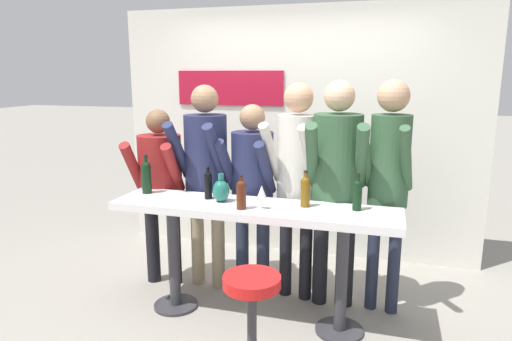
{
  "coord_description": "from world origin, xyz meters",
  "views": [
    {
      "loc": [
        0.95,
        -3.14,
        1.89
      ],
      "look_at": [
        0.0,
        0.07,
        1.18
      ],
      "focal_mm": 32.0,
      "sensor_mm": 36.0,
      "label": 1
    }
  ],
  "objects_px": {
    "person_center": "(297,167)",
    "person_left": "(206,165)",
    "tasting_table": "(253,227)",
    "wine_bottle_3": "(357,194)",
    "person_far_left": "(160,179)",
    "person_center_right": "(337,170)",
    "person_center_left": "(252,179)",
    "wine_bottle_1": "(208,184)",
    "wine_bottle_4": "(305,190)",
    "bar_stool": "(252,312)",
    "wine_bottle_2": "(241,193)",
    "wine_bottle_0": "(146,176)",
    "decorative_vase": "(221,190)",
    "wine_glass_0": "(262,192)",
    "person_right": "(389,169)"
  },
  "relations": [
    {
      "from": "bar_stool",
      "to": "person_right",
      "type": "bearing_deg",
      "value": 55.94
    },
    {
      "from": "bar_stool",
      "to": "person_center_right",
      "type": "xyz_separation_m",
      "value": [
        0.36,
        1.11,
        0.68
      ]
    },
    {
      "from": "person_center_right",
      "to": "wine_bottle_2",
      "type": "bearing_deg",
      "value": -144.0
    },
    {
      "from": "person_left",
      "to": "decorative_vase",
      "type": "distance_m",
      "value": 0.53
    },
    {
      "from": "bar_stool",
      "to": "wine_glass_0",
      "type": "height_order",
      "value": "wine_glass_0"
    },
    {
      "from": "person_far_left",
      "to": "wine_bottle_1",
      "type": "xyz_separation_m",
      "value": [
        0.59,
        -0.32,
        0.07
      ]
    },
    {
      "from": "person_center_left",
      "to": "person_left",
      "type": "bearing_deg",
      "value": -173.26
    },
    {
      "from": "person_left",
      "to": "wine_glass_0",
      "type": "height_order",
      "value": "person_left"
    },
    {
      "from": "tasting_table",
      "to": "wine_bottle_3",
      "type": "height_order",
      "value": "wine_bottle_3"
    },
    {
      "from": "person_center_right",
      "to": "wine_bottle_2",
      "type": "relative_size",
      "value": 7.28
    },
    {
      "from": "bar_stool",
      "to": "wine_bottle_2",
      "type": "height_order",
      "value": "wine_bottle_2"
    },
    {
      "from": "tasting_table",
      "to": "person_left",
      "type": "relative_size",
      "value": 1.2
    },
    {
      "from": "bar_stool",
      "to": "wine_bottle_2",
      "type": "bearing_deg",
      "value": 113.76
    },
    {
      "from": "person_center_left",
      "to": "wine_bottle_1",
      "type": "xyz_separation_m",
      "value": [
        -0.24,
        -0.4,
        0.03
      ]
    },
    {
      "from": "bar_stool",
      "to": "wine_bottle_4",
      "type": "height_order",
      "value": "wine_bottle_4"
    },
    {
      "from": "person_center_right",
      "to": "decorative_vase",
      "type": "xyz_separation_m",
      "value": [
        -0.83,
        -0.39,
        -0.13
      ]
    },
    {
      "from": "tasting_table",
      "to": "person_center_right",
      "type": "height_order",
      "value": "person_center_right"
    },
    {
      "from": "wine_bottle_0",
      "to": "wine_bottle_4",
      "type": "distance_m",
      "value": 1.32
    },
    {
      "from": "person_left",
      "to": "person_center",
      "type": "xyz_separation_m",
      "value": [
        0.8,
        0.0,
        0.03
      ]
    },
    {
      "from": "wine_bottle_1",
      "to": "person_center",
      "type": "bearing_deg",
      "value": 31.21
    },
    {
      "from": "person_center_left",
      "to": "wine_bottle_0",
      "type": "xyz_separation_m",
      "value": [
        -0.79,
        -0.38,
        0.06
      ]
    },
    {
      "from": "person_right",
      "to": "wine_bottle_4",
      "type": "bearing_deg",
      "value": -139.5
    },
    {
      "from": "wine_bottle_0",
      "to": "person_center_right",
      "type": "bearing_deg",
      "value": 12.03
    },
    {
      "from": "person_right",
      "to": "decorative_vase",
      "type": "xyz_separation_m",
      "value": [
        -1.22,
        -0.4,
        -0.16
      ]
    },
    {
      "from": "person_far_left",
      "to": "person_center_right",
      "type": "xyz_separation_m",
      "value": [
        1.54,
        0.02,
        0.17
      ]
    },
    {
      "from": "wine_bottle_1",
      "to": "decorative_vase",
      "type": "relative_size",
      "value": 1.2
    },
    {
      "from": "person_right",
      "to": "wine_bottle_4",
      "type": "xyz_separation_m",
      "value": [
        -0.58,
        -0.35,
        -0.12
      ]
    },
    {
      "from": "wine_bottle_0",
      "to": "wine_bottle_1",
      "type": "relative_size",
      "value": 1.21
    },
    {
      "from": "person_center",
      "to": "person_right",
      "type": "bearing_deg",
      "value": 6.14
    },
    {
      "from": "wine_bottle_0",
      "to": "wine_bottle_4",
      "type": "height_order",
      "value": "wine_bottle_0"
    },
    {
      "from": "person_center",
      "to": "person_left",
      "type": "bearing_deg",
      "value": -170.86
    },
    {
      "from": "person_center",
      "to": "tasting_table",
      "type": "bearing_deg",
      "value": -108.8
    },
    {
      "from": "person_far_left",
      "to": "person_center",
      "type": "xyz_separation_m",
      "value": [
        1.22,
        0.06,
        0.17
      ]
    },
    {
      "from": "person_center",
      "to": "wine_bottle_1",
      "type": "distance_m",
      "value": 0.74
    },
    {
      "from": "wine_bottle_1",
      "to": "bar_stool",
      "type": "bearing_deg",
      "value": -52.58
    },
    {
      "from": "person_far_left",
      "to": "person_center_left",
      "type": "relative_size",
      "value": 0.97
    },
    {
      "from": "wine_bottle_4",
      "to": "person_left",
      "type": "bearing_deg",
      "value": 158.27
    },
    {
      "from": "bar_stool",
      "to": "person_center_right",
      "type": "bearing_deg",
      "value": 71.96
    },
    {
      "from": "person_left",
      "to": "tasting_table",
      "type": "bearing_deg",
      "value": -35.61
    },
    {
      "from": "wine_glass_0",
      "to": "bar_stool",
      "type": "bearing_deg",
      "value": -79.6
    },
    {
      "from": "tasting_table",
      "to": "wine_bottle_4",
      "type": "bearing_deg",
      "value": 10.65
    },
    {
      "from": "decorative_vase",
      "to": "wine_bottle_1",
      "type": "bearing_deg",
      "value": 158.28
    },
    {
      "from": "person_left",
      "to": "decorative_vase",
      "type": "relative_size",
      "value": 8.19
    },
    {
      "from": "wine_bottle_4",
      "to": "wine_bottle_0",
      "type": "bearing_deg",
      "value": 179.12
    },
    {
      "from": "tasting_table",
      "to": "decorative_vase",
      "type": "xyz_separation_m",
      "value": [
        -0.26,
        0.02,
        0.26
      ]
    },
    {
      "from": "wine_bottle_0",
      "to": "wine_glass_0",
      "type": "distance_m",
      "value": 1.04
    },
    {
      "from": "tasting_table",
      "to": "person_right",
      "type": "distance_m",
      "value": 1.13
    },
    {
      "from": "tasting_table",
      "to": "wine_glass_0",
      "type": "relative_size",
      "value": 12.25
    },
    {
      "from": "bar_stool",
      "to": "decorative_vase",
      "type": "bearing_deg",
      "value": 122.81
    },
    {
      "from": "tasting_table",
      "to": "decorative_vase",
      "type": "distance_m",
      "value": 0.37
    }
  ]
}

